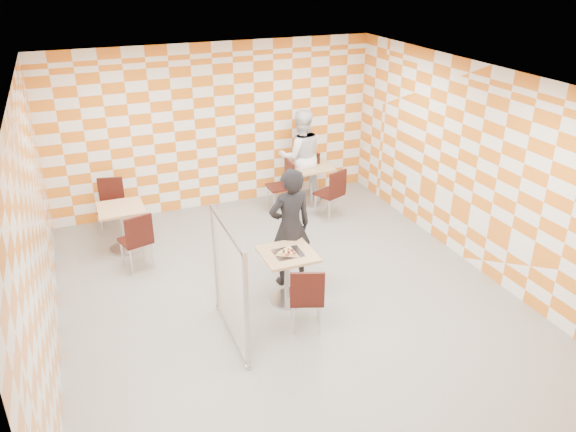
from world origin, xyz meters
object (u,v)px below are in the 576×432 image
Objects in this scene: chair_second_side at (284,181)px; soda_bottle at (318,158)px; chair_empty_far at (111,201)px; chair_second_front at (333,190)px; man_dark at (290,227)px; main_table at (288,268)px; chair_main_front at (307,295)px; man_white at (301,156)px; sport_bottle at (306,162)px; partition at (230,283)px; empty_table at (122,221)px; second_table at (312,178)px; chair_empty_near at (137,237)px.

soda_bottle reaches higher than chair_second_side.
chair_second_front is at bearing -14.66° from chair_empty_far.
chair_second_side is 0.53× the size of man_dark.
chair_empty_far is (-1.98, 3.15, 0.04)m from main_table.
chair_main_front is at bearing -121.31° from chair_second_front.
man_white is 8.97× the size of sport_bottle.
sport_bottle is at bearing 62.35° from main_table.
sport_bottle is at bearing 54.27° from partition.
empty_table is 3.26× the size of soda_bottle.
main_table is at bearing -128.55° from chair_second_front.
second_table is at bearing -3.37° from chair_empty_far.
sport_bottle is at bearing -2.78° from chair_empty_far.
main_table is at bearing -119.46° from second_table.
partition is (-0.91, 0.23, 0.25)m from chair_main_front.
chair_empty_far is at bearing 9.30° from man_white.
partition is at bearing -68.91° from chair_empty_near.
partition is (1.03, -3.65, 0.25)m from chair_empty_far.
man_white is at bearing 55.91° from partition.
empty_table is at bearing 100.31° from chair_empty_near.
chair_empty_near is 2.28m from partition.
man_white is (3.49, -0.02, 0.35)m from chair_empty_far.
man_white is (3.41, 0.78, 0.39)m from empty_table.
main_table is at bearing 28.25° from partition.
chair_empty_near is at bearing -82.00° from chair_empty_far.
chair_second_front reaches higher than second_table.
partition reaches higher than chair_main_front.
second_table is at bearing 65.21° from chair_main_front.
soda_bottle is (3.80, -0.13, 0.31)m from chair_empty_far.
sport_bottle reaches higher than main_table.
empty_table is 3.52m from man_white.
main_table is at bearing -110.47° from chair_second_side.
second_table is 0.48× the size of partition.
chair_second_side is (1.08, 2.89, 0.04)m from main_table.
chair_empty_far is 0.53× the size of man_dark.
chair_empty_far is 0.52× the size of man_white.
empty_table is (-1.90, 2.34, 0.00)m from main_table.
empty_table is 0.48× the size of partition.
chair_empty_far reaches higher than second_table.
man_white reaches higher than empty_table.
chair_empty_far is 0.60× the size of partition.
chair_second_front is at bearing -84.16° from second_table.
chair_second_front is (1.77, 2.91, 0.00)m from chair_main_front.
chair_empty_near is at bearing 111.09° from partition.
man_white is at bearing 28.74° from chair_second_side.
chair_second_front is 1.04m from man_white.
man_dark is 2.97m from man_white.
chair_empty_near is (-2.84, -1.28, 0.00)m from chair_second_side.
chair_second_side is at bearing -169.84° from sport_bottle.
soda_bottle is (0.09, 0.85, 0.31)m from chair_second_front.
chair_empty_near is at bearing -157.65° from sport_bottle.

